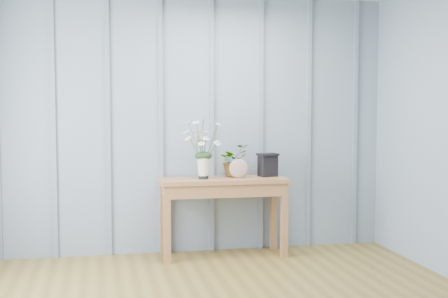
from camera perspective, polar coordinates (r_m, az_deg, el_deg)
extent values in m
cube|color=#8394A8|center=(6.08, -3.47, 2.23)|extent=(4.00, 0.01, 2.50)
cube|color=#AEAEB3|center=(6.11, -1.00, 4.12)|extent=(0.03, 0.01, 0.10)
cube|color=gray|center=(6.02, -15.32, 2.07)|extent=(0.04, 0.03, 2.50)
cube|color=gray|center=(6.01, -10.56, 2.14)|extent=(0.04, 0.03, 2.50)
cube|color=gray|center=(6.04, -5.81, 2.20)|extent=(0.04, 0.03, 2.50)
cube|color=gray|center=(6.11, -1.14, 2.24)|extent=(0.04, 0.03, 2.50)
cube|color=gray|center=(6.22, 3.40, 2.27)|extent=(0.04, 0.03, 2.50)
cube|color=gray|center=(6.37, 7.75, 2.29)|extent=(0.04, 0.03, 2.50)
cube|color=gray|center=(6.55, 11.89, 2.29)|extent=(0.04, 0.03, 2.50)
cube|color=#98643B|center=(5.93, -0.10, -2.86)|extent=(1.20, 0.45, 0.04)
cube|color=#98643B|center=(5.94, -0.10, -3.62)|extent=(1.13, 0.42, 0.12)
cube|color=#98643B|center=(5.73, -5.22, -6.93)|extent=(0.06, 0.06, 0.71)
cube|color=#98643B|center=(5.95, 5.53, -6.51)|extent=(0.06, 0.06, 0.71)
cube|color=#98643B|center=(6.08, -5.60, -6.28)|extent=(0.06, 0.06, 0.71)
cube|color=#98643B|center=(6.29, 4.56, -5.92)|extent=(0.06, 0.06, 0.71)
cylinder|color=black|center=(5.85, -1.89, -2.47)|extent=(0.09, 0.09, 0.06)
cone|color=white|center=(5.84, -1.89, -1.65)|extent=(0.15, 0.15, 0.21)
ellipsoid|color=#1A3718|center=(5.83, -1.89, -0.64)|extent=(0.16, 0.13, 0.08)
imported|color=#1A3718|center=(6.04, 0.84, -1.04)|extent=(0.37, 0.35, 0.31)
ellipsoid|color=brown|center=(5.91, 1.36, -1.79)|extent=(0.19, 0.08, 0.18)
cube|color=black|center=(6.06, 4.02, -1.56)|extent=(0.19, 0.16, 0.20)
cube|color=black|center=(6.05, 4.03, -0.49)|extent=(0.21, 0.18, 0.02)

